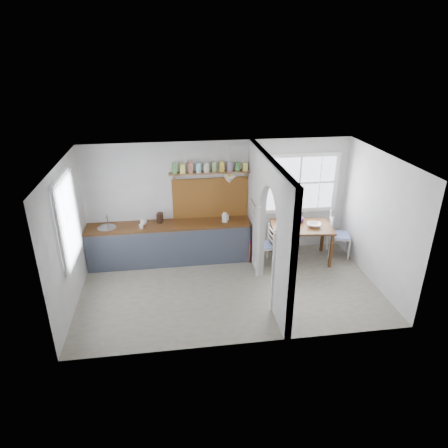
{
  "coord_description": "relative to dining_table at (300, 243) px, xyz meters",
  "views": [
    {
      "loc": [
        -1.06,
        -6.6,
        4.37
      ],
      "look_at": [
        -0.07,
        0.39,
        1.24
      ],
      "focal_mm": 32.0,
      "sensor_mm": 36.0,
      "label": 1
    }
  ],
  "objects": [
    {
      "name": "bowl",
      "position": [
        0.25,
        -0.06,
        0.44
      ],
      "size": [
        0.38,
        0.38,
        0.07
      ],
      "primitive_type": "imported",
      "rotation": [
        0.0,
        0.0,
        -0.35
      ],
      "color": "silver",
      "rests_on": "dining_table"
    },
    {
      "name": "floor",
      "position": [
        -1.73,
        -1.0,
        -0.41
      ],
      "size": [
        5.8,
        3.2,
        0.01
      ],
      "primitive_type": "cube",
      "color": "gray",
      "rests_on": "ground"
    },
    {
      "name": "ceiling",
      "position": [
        -1.73,
        -1.0,
        2.19
      ],
      "size": [
        5.8,
        3.2,
        0.01
      ],
      "primitive_type": "cube",
      "color": "silver",
      "rests_on": "walls"
    },
    {
      "name": "dining_table",
      "position": [
        0.0,
        0.0,
        0.0
      ],
      "size": [
        1.39,
        1.02,
        0.81
      ],
      "primitive_type": null,
      "rotation": [
        0.0,
        0.0,
        -0.12
      ],
      "color": "#512B13",
      "rests_on": "floor"
    },
    {
      "name": "shelf",
      "position": [
        -1.93,
        0.49,
        1.61
      ],
      "size": [
        1.75,
        0.2,
        0.21
      ],
      "color": "brown",
      "rests_on": "walls"
    },
    {
      "name": "mug_b",
      "position": [
        -3.39,
        0.36,
        0.55
      ],
      "size": [
        0.18,
        0.18,
        0.11
      ],
      "primitive_type": "imported",
      "rotation": [
        0.0,
        0.0,
        0.36
      ],
      "color": "white",
      "rests_on": "counter"
    },
    {
      "name": "towel_magenta",
      "position": [
        -1.15,
        -0.03,
        -0.13
      ],
      "size": [
        0.02,
        0.03,
        0.53
      ],
      "primitive_type": "cube",
      "color": "#B1126C",
      "rests_on": "counter"
    },
    {
      "name": "kettle",
      "position": [
        -1.65,
        0.26,
        0.6
      ],
      "size": [
        0.17,
        0.14,
        0.21
      ],
      "primitive_type": null,
      "rotation": [
        0.0,
        0.0,
        -0.01
      ],
      "color": "silver",
      "rests_on": "counter"
    },
    {
      "name": "pendant_lamp",
      "position": [
        -1.58,
        0.15,
        1.47
      ],
      "size": [
        0.26,
        0.26,
        0.16
      ],
      "primitive_type": "cone",
      "color": "beige",
      "rests_on": "ceiling"
    },
    {
      "name": "vase",
      "position": [
        0.02,
        0.2,
        0.5
      ],
      "size": [
        0.21,
        0.21,
        0.19
      ],
      "primitive_type": "imported",
      "rotation": [
        0.0,
        0.0,
        0.16
      ],
      "color": "#572A60",
      "rests_on": "dining_table"
    },
    {
      "name": "chair_left",
      "position": [
        -0.86,
        -0.06,
        0.02
      ],
      "size": [
        0.43,
        0.43,
        0.85
      ],
      "primitive_type": null,
      "rotation": [
        0.0,
        0.0,
        -1.47
      ],
      "color": "silver",
      "rests_on": "floor"
    },
    {
      "name": "sink",
      "position": [
        -4.16,
        0.3,
        0.48
      ],
      "size": [
        0.4,
        0.4,
        0.02
      ],
      "primitive_type": "cylinder",
      "color": "#B2B5B9",
      "rests_on": "counter"
    },
    {
      "name": "mug_a",
      "position": [
        -3.43,
        0.15,
        0.54
      ],
      "size": [
        0.13,
        0.13,
        0.1
      ],
      "primitive_type": "imported",
      "rotation": [
        0.0,
        0.0,
        -0.21
      ],
      "color": "silver",
      "rests_on": "counter"
    },
    {
      "name": "table_cup",
      "position": [
        -0.17,
        -0.13,
        0.45
      ],
      "size": [
        0.1,
        0.1,
        0.09
      ],
      "primitive_type": "imported",
      "rotation": [
        0.0,
        0.0,
        0.07
      ],
      "color": "#5D945E",
      "rests_on": "dining_table"
    },
    {
      "name": "plate",
      "position": [
        -0.4,
        -0.1,
        0.41
      ],
      "size": [
        0.17,
        0.17,
        0.01
      ],
      "primitive_type": "cylinder",
      "rotation": [
        0.0,
        0.0,
        0.12
      ],
      "color": "black",
      "rests_on": "dining_table"
    },
    {
      "name": "nook_window",
      "position": [
        0.07,
        0.56,
        1.19
      ],
      "size": [
        1.76,
        0.1,
        1.3
      ],
      "primitive_type": null,
      "color": "white",
      "rests_on": "walls"
    },
    {
      "name": "utensil_rail",
      "position": [
        -1.12,
        -0.1,
        1.04
      ],
      "size": [
        0.02,
        0.5,
        0.02
      ],
      "primitive_type": "cylinder",
      "rotation": [
        1.57,
        0.0,
        0.0
      ],
      "color": "#B2B5B9",
      "rests_on": "partition"
    },
    {
      "name": "towel_orange",
      "position": [
        -1.15,
        -0.04,
        -0.16
      ],
      "size": [
        0.02,
        0.03,
        0.46
      ],
      "primitive_type": "cube",
      "color": "#D2601A",
      "rests_on": "counter"
    },
    {
      "name": "knife_block",
      "position": [
        -3.05,
        0.41,
        0.6
      ],
      "size": [
        0.14,
        0.17,
        0.22
      ],
      "primitive_type": "cube",
      "rotation": [
        0.0,
        0.0,
        -0.37
      ],
      "color": "black",
      "rests_on": "counter"
    },
    {
      "name": "backsplash",
      "position": [
        -1.93,
        0.58,
        0.94
      ],
      "size": [
        1.65,
        0.03,
        0.9
      ],
      "primitive_type": "cube",
      "color": "brown",
      "rests_on": "walls"
    },
    {
      "name": "counter",
      "position": [
        -2.86,
        0.33,
        0.05
      ],
      "size": [
        3.5,
        0.6,
        0.9
      ],
      "color": "#512B13",
      "rests_on": "floor"
    },
    {
      "name": "walls",
      "position": [
        -1.73,
        -1.0,
        0.89
      ],
      "size": [
        5.81,
        3.21,
        2.6
      ],
      "color": "silver",
      "rests_on": "floor"
    },
    {
      "name": "kitchen_window",
      "position": [
        -4.6,
        -1.0,
        1.24
      ],
      "size": [
        0.1,
        1.16,
        1.5
      ],
      "primitive_type": null,
      "color": "white",
      "rests_on": "walls"
    },
    {
      "name": "jar",
      "position": [
        -3.07,
        0.4,
        0.56
      ],
      "size": [
        0.11,
        0.11,
        0.14
      ],
      "primitive_type": "cylinder",
      "rotation": [
        0.0,
        0.0,
        0.41
      ],
      "color": "olive",
      "rests_on": "counter"
    },
    {
      "name": "partition",
      "position": [
        -1.03,
        -0.94,
        1.05
      ],
      "size": [
        0.12,
        3.2,
        2.6
      ],
      "color": "silver",
      "rests_on": "floor"
    },
    {
      "name": "chair_right",
      "position": [
        0.93,
        0.06,
        0.1
      ],
      "size": [
        0.57,
        0.57,
        1.01
      ],
      "primitive_type": null,
      "rotation": [
        0.0,
        0.0,
        1.29
      ],
      "color": "silver",
      "rests_on": "floor"
    }
  ]
}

